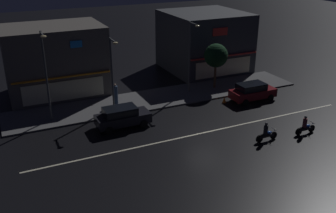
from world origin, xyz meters
TOP-DOWN VIEW (x-y plane):
  - ground_plane at (0.00, 0.00)m, footprint 140.00×140.00m
  - lane_divider_stripe at (0.00, 0.00)m, footprint 26.88×0.16m
  - sidewalk_far at (0.00, 8.05)m, footprint 28.29×4.79m
  - storefront_left_block at (-8.49, 13.67)m, footprint 9.09×6.60m
  - storefront_center_block at (8.49, 14.77)m, footprint 8.51×8.81m
  - streetlamp_west at (-10.23, 7.05)m, footprint 0.44×1.64m
  - streetlamp_mid at (-4.79, 7.28)m, footprint 0.44×1.64m
  - streetlamp_east at (3.15, 8.13)m, footprint 0.44×1.64m
  - pedestrian_on_sidewalk at (-4.43, 8.05)m, footprint 0.41×0.41m
  - street_tree at (6.06, 8.25)m, footprint 2.35×2.35m
  - parked_car_near_kerb at (-5.28, 3.74)m, footprint 4.30×1.98m
  - parked_car_trailing at (7.56, 4.03)m, footprint 4.30×1.98m
  - motorcycle_lead at (6.97, -3.42)m, footprint 1.90×0.60m
  - motorcycle_following at (3.54, -3.09)m, footprint 1.90×0.60m
  - traffic_cone at (4.89, 4.62)m, footprint 0.36×0.36m

SIDE VIEW (x-z plane):
  - ground_plane at x=0.00m, z-range 0.00..0.00m
  - lane_divider_stripe at x=0.00m, z-range 0.00..0.01m
  - sidewalk_far at x=0.00m, z-range 0.00..0.14m
  - traffic_cone at x=4.89m, z-range 0.00..0.55m
  - motorcycle_lead at x=6.97m, z-range -0.13..1.39m
  - motorcycle_following at x=3.54m, z-range -0.13..1.39m
  - parked_car_near_kerb at x=-5.28m, z-range 0.03..1.70m
  - parked_car_trailing at x=7.56m, z-range 0.03..1.70m
  - pedestrian_on_sidewalk at x=-4.43m, z-range 0.06..2.05m
  - storefront_center_block at x=8.49m, z-range 0.00..6.58m
  - storefront_left_block at x=-8.49m, z-range 0.00..6.62m
  - street_tree at x=6.06m, z-range 1.19..5.67m
  - streetlamp_mid at x=-4.79m, z-range 0.76..7.01m
  - streetlamp_east at x=3.15m, z-range 0.77..7.60m
  - streetlamp_west at x=-10.23m, z-range 0.78..8.11m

